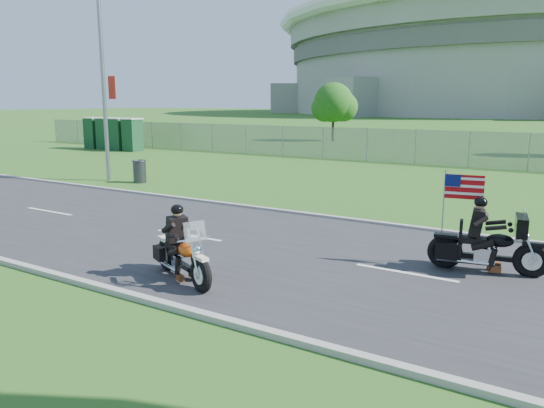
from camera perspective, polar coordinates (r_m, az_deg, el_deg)
The scene contains 15 objects.
ground at distance 13.34m, azimuth -2.44°, elevation -4.70°, with size 420.00×420.00×0.00m, color #2A5C1D.
road at distance 13.34m, azimuth -2.44°, elevation -4.62°, with size 120.00×8.00×0.04m, color #28282B.
curb_north at distance 16.73m, azimuth 5.43°, elevation -1.33°, with size 120.00×0.18×0.12m, color #9E9B93.
curb_south at distance 10.41m, azimuth -15.32°, elevation -9.40°, with size 120.00×0.18×0.12m, color #9E9B93.
fence at distance 33.06m, azimuth 10.17°, elevation 6.31°, with size 60.00×0.03×2.00m, color gray.
stadium at distance 183.02m, azimuth 24.13°, elevation 13.83°, with size 140.40×140.40×29.20m.
streetlight at distance 25.64m, azimuth -17.44°, elevation 15.06°, with size 0.90×2.46×10.00m.
porta_toilet_a at distance 40.30m, azimuth -14.78°, elevation 7.15°, with size 1.10×1.10×2.30m, color #143F21.
porta_toilet_b at distance 41.33m, azimuth -16.12°, elevation 7.17°, with size 1.10×1.10×2.30m, color #143F21.
porta_toilet_c at distance 42.38m, azimuth -17.40°, elevation 7.18°, with size 1.10×1.10×2.30m, color #143F21.
porta_toilet_d at distance 43.45m, azimuth -18.61°, elevation 7.19°, with size 1.10×1.10×2.30m, color #143F21.
tree_fence_mid at distance 49.42m, azimuth 6.70°, elevation 10.58°, with size 3.96×3.69×5.30m.
motorcycle_lead at distance 10.94m, azimuth -9.68°, elevation -5.66°, with size 2.21×1.19×1.58m.
motorcycle_follow at distance 12.12m, azimuth 22.15°, elevation -4.38°, with size 2.45×0.96×2.05m.
trash_can at distance 24.55m, azimuth -14.05°, elevation 3.38°, with size 0.57×0.57×0.99m, color #3E3E44.
Camera 1 is at (7.29, -10.58, 3.61)m, focal length 35.00 mm.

